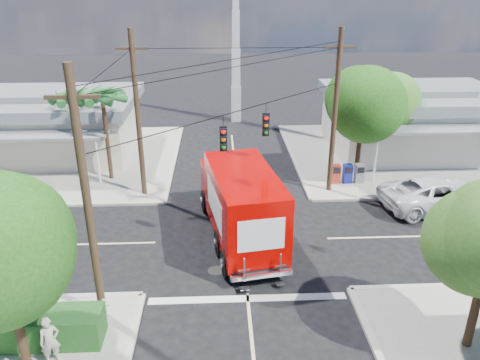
{
  "coord_description": "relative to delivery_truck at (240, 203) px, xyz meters",
  "views": [
    {
      "loc": [
        -0.96,
        -18.78,
        11.11
      ],
      "look_at": [
        0.0,
        2.0,
        2.2
      ],
      "focal_mm": 35.0,
      "sensor_mm": 36.0,
      "label": 1
    }
  ],
  "objects": [
    {
      "name": "ground",
      "position": [
        0.07,
        -0.25,
        -1.82
      ],
      "size": [
        120.0,
        120.0,
        0.0
      ],
      "primitive_type": "plane",
      "color": "black",
      "rests_on": "ground"
    },
    {
      "name": "pedestrian",
      "position": [
        -6.19,
        -7.57,
        -0.86
      ],
      "size": [
        0.71,
        0.62,
        1.64
      ],
      "primitive_type": "imported",
      "rotation": [
        0.0,
        0.0,
        0.46
      ],
      "color": "#BDAFA2",
      "rests_on": "sidewalk_sw"
    },
    {
      "name": "palm_nw_back",
      "position": [
        -9.43,
        8.75,
        2.85
      ],
      "size": [
        3.01,
        3.08,
        5.19
      ],
      "color": "#422D1C",
      "rests_on": "sidewalk_nw"
    },
    {
      "name": "delivery_truck",
      "position": [
        0.0,
        0.0,
        0.0
      ],
      "size": [
        3.83,
        8.58,
        3.59
      ],
      "color": "black",
      "rests_on": "ground"
    },
    {
      "name": "tree_sw_front",
      "position": [
        -6.92,
        -7.79,
        2.51
      ],
      "size": [
        3.88,
        3.78,
        6.03
      ],
      "color": "#422D1C",
      "rests_on": "sidewalk_sw"
    },
    {
      "name": "sidewalk_nw",
      "position": [
        -10.81,
        10.63,
        -1.75
      ],
      "size": [
        14.12,
        14.12,
        0.14
      ],
      "color": "gray",
      "rests_on": "ground"
    },
    {
      "name": "tree_ne_back",
      "position": [
        9.88,
        8.71,
        2.36
      ],
      "size": [
        3.77,
        3.66,
        5.82
      ],
      "color": "#422D1C",
      "rests_on": "sidewalk_ne"
    },
    {
      "name": "road_markings",
      "position": [
        0.07,
        -1.72,
        -1.82
      ],
      "size": [
        32.0,
        32.0,
        0.01
      ],
      "color": "beige",
      "rests_on": "ground"
    },
    {
      "name": "palm_nw_front",
      "position": [
        -7.43,
        7.25,
        3.22
      ],
      "size": [
        3.01,
        3.08,
        5.59
      ],
      "color": "#422D1C",
      "rests_on": "sidewalk_nw"
    },
    {
      "name": "picket_fence",
      "position": [
        -7.73,
        -5.85,
        -1.14
      ],
      "size": [
        5.94,
        0.06,
        1.0
      ],
      "color": "silver",
      "rests_on": "sidewalk_sw"
    },
    {
      "name": "building_nw",
      "position": [
        -11.93,
        12.21,
        0.4
      ],
      "size": [
        10.8,
        10.2,
        4.3
      ],
      "color": "beige",
      "rests_on": "sidewalk_nw"
    },
    {
      "name": "building_ne",
      "position": [
        12.57,
        11.72,
        0.5
      ],
      "size": [
        11.8,
        10.2,
        4.5
      ],
      "color": "silver",
      "rests_on": "sidewalk_ne"
    },
    {
      "name": "utility_poles",
      "position": [
        -1.51,
        1.35,
        2.85
      ],
      "size": [
        12.0,
        10.68,
        9.0
      ],
      "color": "#473321",
      "rests_on": "ground"
    },
    {
      "name": "radio_tower",
      "position": [
        0.57,
        19.75,
        3.82
      ],
      "size": [
        0.8,
        0.8,
        17.0
      ],
      "color": "silver",
      "rests_on": "ground"
    },
    {
      "name": "hedge_sw",
      "position": [
        -7.93,
        -6.65,
        -1.13
      ],
      "size": [
        6.2,
        1.2,
        1.1
      ],
      "primitive_type": "cube",
      "color": "#184418",
      "rests_on": "sidewalk_sw"
    },
    {
      "name": "sidewalk_ne",
      "position": [
        10.95,
        10.63,
        -1.75
      ],
      "size": [
        14.12,
        14.12,
        0.14
      ],
      "color": "gray",
      "rests_on": "ground"
    },
    {
      "name": "tree_ne_front",
      "position": [
        7.28,
        6.51,
        2.94
      ],
      "size": [
        4.21,
        4.14,
        6.66
      ],
      "color": "#422D1C",
      "rests_on": "sidewalk_ne"
    },
    {
      "name": "vending_boxes",
      "position": [
        6.57,
        5.95,
        -1.13
      ],
      "size": [
        1.9,
        0.5,
        1.1
      ],
      "color": "red",
      "rests_on": "sidewalk_ne"
    },
    {
      "name": "parked_car",
      "position": [
        10.49,
        2.62,
        -0.98
      ],
      "size": [
        6.43,
        3.74,
        1.68
      ],
      "primitive_type": "imported",
      "rotation": [
        0.0,
        0.0,
        1.73
      ],
      "color": "silver",
      "rests_on": "ground"
    }
  ]
}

